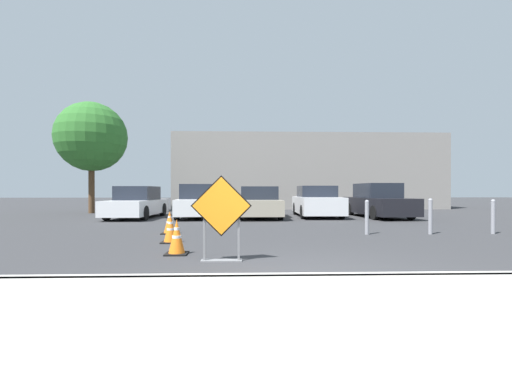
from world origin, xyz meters
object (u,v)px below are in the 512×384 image
object	(u,v)px
traffic_cone_nearest	(177,237)
parked_car_second	(199,202)
parked_car_nearest	(137,203)
bollard_nearest	(367,216)
road_closed_sign	(221,214)
parked_car_fifth	(378,202)
bollard_third	(493,216)
traffic_cone_second	(170,230)
traffic_cone_third	(170,223)
bollard_second	(430,215)
parked_car_fourth	(317,202)
parked_car_third	(259,203)

from	to	relation	value
traffic_cone_nearest	parked_car_second	distance (m)	9.32
parked_car_nearest	parked_car_second	bearing A→B (deg)	-176.14
bollard_nearest	road_closed_sign	bearing A→B (deg)	-137.21
parked_car_fifth	bollard_third	distance (m)	6.38
traffic_cone_second	traffic_cone_third	distance (m)	1.77
traffic_cone_third	bollard_second	distance (m)	7.54
traffic_cone_second	bollard_nearest	world-z (taller)	bollard_nearest
traffic_cone_nearest	parked_car_nearest	xyz separation A→B (m)	(-3.64, 9.21, 0.33)
parked_car_nearest	bollard_second	distance (m)	12.09
road_closed_sign	parked_car_second	bearing A→B (deg)	99.91
parked_car_fourth	bollard_second	world-z (taller)	parked_car_fourth
traffic_cone_third	parked_car_nearest	world-z (taller)	parked_car_nearest
traffic_cone_second	parked_car_nearest	size ratio (longest dim) A/B	0.15
parked_car_nearest	parked_car_fifth	size ratio (longest dim) A/B	0.95
road_closed_sign	parked_car_third	world-z (taller)	road_closed_sign
road_closed_sign	parked_car_nearest	bearing A→B (deg)	114.68
parked_car_fifth	bollard_nearest	size ratio (longest dim) A/B	4.76
parked_car_nearest	bollard_third	world-z (taller)	parked_car_nearest
parked_car_fourth	parked_car_fifth	world-z (taller)	parked_car_fifth
road_closed_sign	bollard_nearest	size ratio (longest dim) A/B	1.54
traffic_cone_nearest	traffic_cone_second	world-z (taller)	traffic_cone_nearest
traffic_cone_nearest	parked_car_second	world-z (taller)	parked_car_second
traffic_cone_third	bollard_third	world-z (taller)	bollard_third
bollard_nearest	parked_car_third	bearing A→B (deg)	113.96
traffic_cone_third	bollard_second	size ratio (longest dim) A/B	0.64
parked_car_second	parked_car_fifth	distance (m)	8.46
traffic_cone_nearest	road_closed_sign	bearing A→B (deg)	-37.79
traffic_cone_second	bollard_nearest	bearing A→B (deg)	14.71
parked_car_third	parked_car_fifth	bearing A→B (deg)	179.09
traffic_cone_second	parked_car_second	size ratio (longest dim) A/B	0.15
parked_car_nearest	parked_car_third	bearing A→B (deg)	-176.94
traffic_cone_nearest	bollard_nearest	distance (m)	5.64
traffic_cone_nearest	bollard_third	size ratio (longest dim) A/B	0.68
parked_car_fourth	parked_car_fifth	size ratio (longest dim) A/B	0.92
parked_car_second	parked_car_fifth	world-z (taller)	parked_car_fifth
traffic_cone_second	parked_car_fourth	world-z (taller)	parked_car_fourth
parked_car_third	parked_car_fourth	distance (m)	2.85
parked_car_fourth	bollard_nearest	xyz separation A→B (m)	(0.01, -6.79, -0.17)
traffic_cone_nearest	parked_car_fourth	size ratio (longest dim) A/B	0.16
bollard_second	parked_car_nearest	bearing A→B (deg)	148.56
parked_car_second	bollard_nearest	xyz separation A→B (m)	(5.65, -6.38, -0.18)
traffic_cone_second	parked_car_nearest	world-z (taller)	parked_car_nearest
parked_car_fourth	parked_car_nearest	bearing A→B (deg)	4.56
traffic_cone_third	bollard_nearest	bearing A→B (deg)	-3.42
road_closed_sign	parked_car_nearest	xyz separation A→B (m)	(-4.56, 9.93, -0.19)
traffic_cone_second	parked_car_second	bearing A→B (deg)	92.74
bollard_nearest	bollard_third	xyz separation A→B (m)	(3.70, 0.00, 0.01)
traffic_cone_nearest	bollard_second	xyz separation A→B (m)	(6.68, 2.90, 0.21)
traffic_cone_nearest	bollard_third	distance (m)	9.01
parked_car_third	bollard_second	xyz separation A→B (m)	(4.68, -6.37, -0.13)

